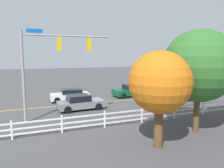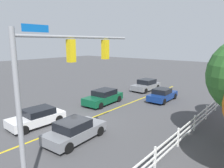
# 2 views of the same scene
# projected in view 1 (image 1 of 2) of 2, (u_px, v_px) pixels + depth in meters

# --- Properties ---
(ground_plane) EXTENTS (120.00, 120.00, 0.00)m
(ground_plane) POSITION_uv_depth(u_px,v_px,m) (93.00, 103.00, 21.99)
(ground_plane) COLOR #444447
(lane_center_stripe) EXTENTS (28.00, 0.16, 0.01)m
(lane_center_stripe) POSITION_uv_depth(u_px,v_px,m) (128.00, 100.00, 23.44)
(lane_center_stripe) COLOR gold
(lane_center_stripe) RESTS_ON ground_plane
(signal_assembly) EXTENTS (6.63, 0.38, 6.75)m
(signal_assembly) POSITION_uv_depth(u_px,v_px,m) (50.00, 58.00, 15.69)
(signal_assembly) COLOR gray
(signal_assembly) RESTS_ON ground_plane
(car_0) EXTENTS (4.12, 2.00, 1.30)m
(car_0) POSITION_uv_depth(u_px,v_px,m) (70.00, 95.00, 23.04)
(car_0) COLOR silver
(car_0) RESTS_ON ground_plane
(car_1) EXTENTS (4.10, 1.86, 1.34)m
(car_1) POSITION_uv_depth(u_px,v_px,m) (188.00, 94.00, 23.64)
(car_1) COLOR navy
(car_1) RESTS_ON ground_plane
(car_2) EXTENTS (4.32, 2.14, 1.43)m
(car_2) POSITION_uv_depth(u_px,v_px,m) (187.00, 87.00, 28.35)
(car_2) COLOR slate
(car_2) RESTS_ON ground_plane
(car_3) EXTENTS (4.56, 2.18, 1.42)m
(car_3) POSITION_uv_depth(u_px,v_px,m) (132.00, 90.00, 25.68)
(car_3) COLOR #0C4C2D
(car_3) RESTS_ON ground_plane
(car_4) EXTENTS (4.21, 2.10, 1.36)m
(car_4) POSITION_uv_depth(u_px,v_px,m) (80.00, 102.00, 19.39)
(car_4) COLOR slate
(car_4) RESTS_ON ground_plane
(white_rail_fence) EXTENTS (26.10, 0.10, 1.15)m
(white_rail_fence) POSITION_uv_depth(u_px,v_px,m) (159.00, 113.00, 16.19)
(white_rail_fence) COLOR white
(white_rail_fence) RESTS_ON ground_plane
(tree_0) EXTENTS (3.30, 3.30, 5.18)m
(tree_0) POSITION_uv_depth(u_px,v_px,m) (160.00, 83.00, 11.09)
(tree_0) COLOR brown
(tree_0) RESTS_ON ground_plane
(tree_1) EXTENTS (4.53, 4.53, 6.52)m
(tree_1) POSITION_uv_depth(u_px,v_px,m) (199.00, 66.00, 13.33)
(tree_1) COLOR brown
(tree_1) RESTS_ON ground_plane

